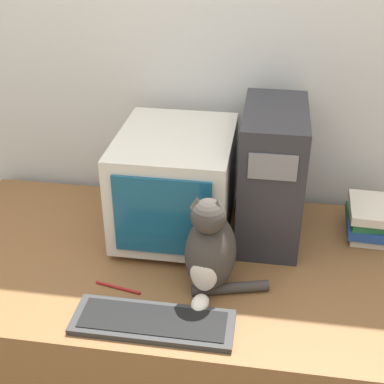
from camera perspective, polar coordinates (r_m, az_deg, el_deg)
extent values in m
cube|color=silver|center=(2.04, 0.41, 12.31)|extent=(7.00, 0.05, 2.50)
cube|color=brown|center=(2.07, -1.78, -15.66)|extent=(1.65, 0.87, 0.78)
cube|color=beige|center=(1.95, -1.66, -3.59)|extent=(0.27, 0.28, 0.02)
cube|color=beige|center=(1.85, -1.74, 1.19)|extent=(0.38, 0.46, 0.34)
cube|color=navy|center=(1.65, -3.20, -2.69)|extent=(0.31, 0.01, 0.27)
cube|color=#28282D|center=(1.84, 8.45, 1.92)|extent=(0.21, 0.40, 0.47)
cube|color=slate|center=(1.60, 8.61, 2.64)|extent=(0.15, 0.01, 0.08)
cube|color=#2D2D2D|center=(1.57, -4.28, -13.68)|extent=(0.46, 0.16, 0.02)
cube|color=black|center=(1.56, -4.29, -13.40)|extent=(0.42, 0.12, 0.00)
ellipsoid|color=#38332D|center=(1.63, 2.00, -6.46)|extent=(0.18, 0.22, 0.25)
ellipsoid|color=beige|center=(1.58, 1.29, -8.52)|extent=(0.09, 0.07, 0.14)
sphere|color=#38332D|center=(1.51, 1.76, -2.58)|extent=(0.12, 0.12, 0.10)
cone|color=#38332D|center=(1.50, 0.51, -1.07)|extent=(0.04, 0.04, 0.04)
cone|color=#38332D|center=(1.49, 2.73, -1.41)|extent=(0.04, 0.04, 0.04)
ellipsoid|color=beige|center=(1.61, 0.88, -11.77)|extent=(0.06, 0.08, 0.04)
cylinder|color=#38332D|center=(1.66, 4.09, -10.18)|extent=(0.24, 0.09, 0.03)
cube|color=beige|center=(2.02, 18.09, -3.84)|extent=(0.13, 0.20, 0.03)
cube|color=#234793|center=(2.00, 18.00, -3.24)|extent=(0.14, 0.21, 0.03)
cube|color=#28703D|center=(1.98, 18.47, -2.60)|extent=(0.16, 0.17, 0.03)
cube|color=beige|center=(1.97, 18.53, -1.70)|extent=(0.15, 0.21, 0.03)
cylinder|color=maroon|center=(1.70, -7.91, -10.07)|extent=(0.15, 0.04, 0.01)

